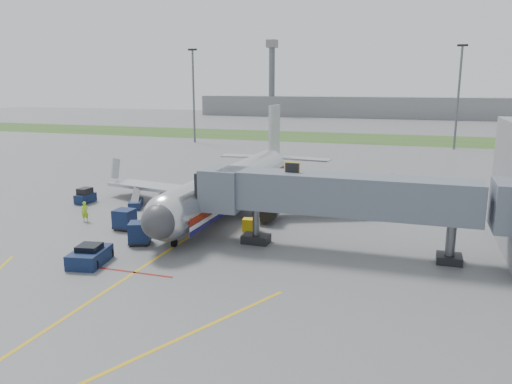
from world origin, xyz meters
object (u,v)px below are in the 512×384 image
(pushback_tug, at_px, (90,256))
(baggage_tug, at_px, (85,196))
(belt_loader, at_px, (136,203))
(ramp_worker, at_px, (85,212))
(airliner, at_px, (232,184))

(pushback_tug, height_order, baggage_tug, baggage_tug)
(belt_loader, bearing_deg, ramp_worker, -103.63)
(ramp_worker, bearing_deg, airliner, 18.08)
(airliner, height_order, belt_loader, airliner)
(airliner, xyz_separation_m, belt_loader, (-10.02, -2.69, -2.19))
(pushback_tug, relative_size, ramp_worker, 1.98)
(baggage_tug, bearing_deg, airliner, 9.21)
(belt_loader, height_order, ramp_worker, ramp_worker)
(pushback_tug, distance_m, belt_loader, 17.15)
(pushback_tug, distance_m, baggage_tug, 20.32)
(baggage_tug, bearing_deg, pushback_tug, -52.34)
(airliner, height_order, pushback_tug, airliner)
(baggage_tug, distance_m, belt_loader, 6.40)
(pushback_tug, relative_size, belt_loader, 0.99)
(pushback_tug, xyz_separation_m, baggage_tug, (-12.41, 16.09, 0.13))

